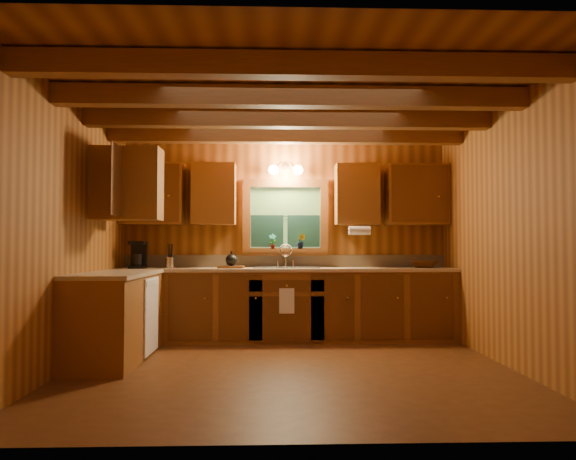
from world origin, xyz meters
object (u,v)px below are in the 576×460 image
(cutting_board, at_px, (231,267))
(sink, at_px, (286,271))
(coffee_maker, at_px, (138,255))
(wicker_basket, at_px, (424,264))

(cutting_board, bearing_deg, sink, 9.69)
(coffee_maker, height_order, wicker_basket, coffee_maker)
(sink, xyz_separation_m, cutting_board, (-0.68, -0.06, 0.06))
(wicker_basket, bearing_deg, coffee_maker, -179.59)
(sink, height_order, wicker_basket, sink)
(cutting_board, bearing_deg, coffee_maker, -176.45)
(coffee_maker, relative_size, cutting_board, 1.08)
(cutting_board, bearing_deg, wicker_basket, 5.65)
(wicker_basket, bearing_deg, sink, 179.50)
(sink, xyz_separation_m, coffee_maker, (-1.84, -0.04, 0.21))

